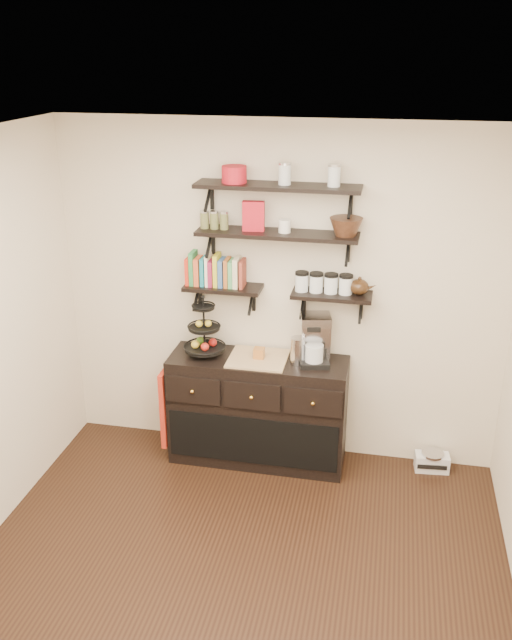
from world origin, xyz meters
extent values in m
plane|color=black|center=(0.00, 0.00, 0.00)|extent=(3.50, 3.50, 0.00)
cube|color=white|center=(0.00, 0.00, 2.70)|extent=(3.50, 3.50, 0.02)
cube|color=beige|center=(0.00, 1.75, 1.35)|extent=(3.50, 0.02, 2.70)
cube|color=black|center=(0.00, 1.61, 2.23)|extent=(1.20, 0.27, 0.03)
cube|color=black|center=(-0.52, 1.74, 2.12)|extent=(0.02, 0.03, 0.20)
cube|color=black|center=(0.52, 1.74, 2.12)|extent=(0.02, 0.03, 0.20)
cube|color=black|center=(0.00, 1.61, 1.89)|extent=(1.20, 0.27, 0.03)
cube|color=black|center=(-0.52, 1.74, 1.77)|extent=(0.02, 0.03, 0.20)
cube|color=black|center=(0.52, 1.74, 1.77)|extent=(0.02, 0.03, 0.20)
cube|color=black|center=(-0.42, 1.62, 1.44)|extent=(0.60, 0.25, 0.03)
cube|color=black|center=(-0.64, 1.74, 1.32)|extent=(0.02, 0.03, 0.20)
cube|color=black|center=(-0.20, 1.74, 1.32)|extent=(0.03, 0.03, 0.20)
cube|color=black|center=(0.42, 1.62, 1.44)|extent=(0.60, 0.25, 0.03)
cube|color=black|center=(0.20, 1.74, 1.32)|extent=(0.03, 0.03, 0.20)
cube|color=black|center=(0.64, 1.74, 1.32)|extent=(0.02, 0.03, 0.20)
cube|color=red|center=(-0.68, 1.63, 1.55)|extent=(0.02, 0.15, 0.20)
cube|color=#2F7F44|center=(-0.65, 1.63, 1.57)|extent=(0.03, 0.15, 0.24)
cube|color=#D7562C|center=(-0.61, 1.63, 1.55)|extent=(0.04, 0.15, 0.21)
cube|color=teal|center=(-0.57, 1.63, 1.57)|extent=(0.03, 0.15, 0.25)
cube|color=white|center=(-0.54, 1.63, 1.56)|extent=(0.03, 0.15, 0.22)
cube|color=maroon|center=(-0.50, 1.63, 1.58)|extent=(0.04, 0.15, 0.26)
cube|color=gold|center=(-0.46, 1.63, 1.56)|extent=(0.03, 0.15, 0.23)
cube|color=#375C9B|center=(-0.42, 1.63, 1.55)|extent=(0.03, 0.15, 0.20)
cube|color=#AC5B26|center=(-0.38, 1.63, 1.57)|extent=(0.04, 0.15, 0.24)
cube|color=#50A05F|center=(-0.34, 1.63, 1.55)|extent=(0.03, 0.15, 0.21)
cube|color=beige|center=(-0.31, 1.63, 1.57)|extent=(0.03, 0.15, 0.25)
cube|color=maroon|center=(-0.27, 1.63, 1.56)|extent=(0.02, 0.15, 0.22)
cylinder|color=silver|center=(0.19, 1.63, 1.51)|extent=(0.10, 0.10, 0.13)
cylinder|color=silver|center=(0.30, 1.63, 1.51)|extent=(0.10, 0.10, 0.13)
cylinder|color=silver|center=(0.41, 1.63, 1.51)|extent=(0.10, 0.10, 0.13)
cylinder|color=silver|center=(0.52, 1.63, 1.51)|extent=(0.10, 0.10, 0.13)
cube|color=black|center=(-0.12, 1.51, 0.45)|extent=(1.40, 0.45, 0.90)
cube|color=tan|center=(-0.12, 1.51, 0.91)|extent=(0.45, 0.41, 0.02)
sphere|color=gold|center=(-0.59, 1.26, 0.70)|extent=(0.04, 0.04, 0.04)
sphere|color=gold|center=(-0.12, 1.26, 0.70)|extent=(0.04, 0.04, 0.04)
sphere|color=gold|center=(0.35, 1.26, 0.70)|extent=(0.04, 0.04, 0.04)
cylinder|color=black|center=(-0.55, 1.51, 1.14)|extent=(0.02, 0.02, 0.48)
cylinder|color=black|center=(-0.55, 1.51, 0.96)|extent=(0.32, 0.32, 0.01)
cylinder|color=black|center=(-0.55, 1.51, 1.13)|extent=(0.25, 0.25, 0.02)
cylinder|color=black|center=(-0.55, 1.51, 1.30)|extent=(0.17, 0.17, 0.02)
sphere|color=#B21914|center=(-0.49, 1.55, 1.00)|extent=(0.07, 0.07, 0.07)
sphere|color=gold|center=(-0.59, 1.51, 1.16)|extent=(0.06, 0.06, 0.06)
cube|color=#A86226|center=(-0.11, 1.51, 0.96)|extent=(0.08, 0.08, 0.08)
cube|color=black|center=(0.32, 1.51, 0.92)|extent=(0.26, 0.24, 0.04)
cube|color=silver|center=(0.32, 1.59, 1.09)|extent=(0.23, 0.13, 0.34)
cube|color=silver|center=(0.32, 1.51, 1.27)|extent=(0.26, 0.24, 0.07)
cylinder|color=silver|center=(0.32, 1.49, 1.01)|extent=(0.17, 0.17, 0.13)
cylinder|color=silver|center=(0.19, 1.49, 1.01)|extent=(0.11, 0.11, 0.22)
cube|color=red|center=(-0.85, 1.41, 0.47)|extent=(0.04, 0.28, 0.65)
cube|color=silver|center=(1.28, 1.62, 0.07)|extent=(0.28, 0.16, 0.14)
cylinder|color=silver|center=(1.28, 1.62, 0.15)|extent=(0.19, 0.19, 0.02)
cube|color=black|center=(1.28, 1.55, 0.07)|extent=(0.23, 0.03, 0.04)
cube|color=#B51422|center=(-0.18, 1.61, 2.01)|extent=(0.17, 0.08, 0.22)
cylinder|color=white|center=(0.06, 1.61, 1.95)|extent=(0.09, 0.09, 0.10)
cylinder|color=#B51422|center=(-0.32, 1.61, 2.31)|extent=(0.18, 0.18, 0.12)
camera|label=1|loc=(0.82, -3.16, 3.18)|focal=38.00mm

